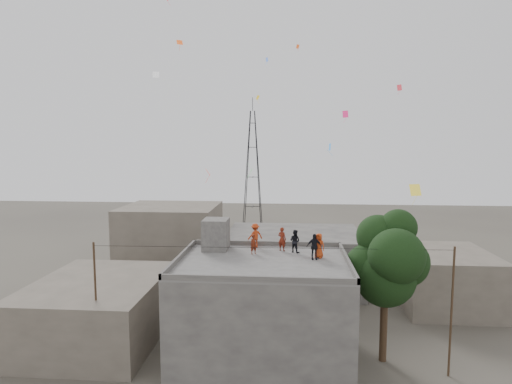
% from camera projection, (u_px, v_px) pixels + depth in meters
% --- Properties ---
extents(ground, '(140.00, 140.00, 0.00)m').
position_uv_depth(ground, '(262.00, 360.00, 25.72)').
color(ground, '#403B35').
rests_on(ground, ground).
extents(main_building, '(10.00, 8.00, 6.10)m').
position_uv_depth(main_building, '(262.00, 311.00, 25.39)').
color(main_building, '#474442').
rests_on(main_building, ground).
extents(parapet, '(10.00, 8.00, 0.30)m').
position_uv_depth(parapet, '(263.00, 258.00, 25.04)').
color(parapet, '#474442').
rests_on(parapet, main_building).
extents(stair_head_box, '(1.60, 1.80, 2.00)m').
position_uv_depth(stair_head_box, '(216.00, 234.00, 27.77)').
color(stair_head_box, '#474442').
rests_on(stair_head_box, main_building).
extents(neighbor_west, '(8.00, 10.00, 4.00)m').
position_uv_depth(neighbor_west, '(99.00, 310.00, 28.33)').
color(neighbor_west, '#5A5247').
rests_on(neighbor_west, ground).
extents(neighbor_north, '(12.00, 9.00, 5.00)m').
position_uv_depth(neighbor_north, '(294.00, 259.00, 39.17)').
color(neighbor_north, '#474442').
rests_on(neighbor_north, ground).
extents(neighbor_northwest, '(9.00, 8.00, 7.00)m').
position_uv_depth(neighbor_northwest, '(171.00, 241.00, 41.97)').
color(neighbor_northwest, '#5A5247').
rests_on(neighbor_northwest, ground).
extents(neighbor_east, '(7.00, 8.00, 4.40)m').
position_uv_depth(neighbor_east, '(444.00, 279.00, 34.32)').
color(neighbor_east, '#5A5247').
rests_on(neighbor_east, ground).
extents(tree, '(4.90, 4.60, 9.10)m').
position_uv_depth(tree, '(388.00, 261.00, 25.08)').
color(tree, black).
rests_on(tree, ground).
extents(utility_line, '(20.12, 0.62, 7.40)m').
position_uv_depth(utility_line, '(270.00, 307.00, 24.03)').
color(utility_line, black).
rests_on(utility_line, ground).
extents(transmission_tower, '(2.97, 2.97, 20.01)m').
position_uv_depth(transmission_tower, '(253.00, 171.00, 64.69)').
color(transmission_tower, black).
rests_on(transmission_tower, ground).
extents(person_red_adult, '(0.67, 0.59, 1.54)m').
position_uv_depth(person_red_adult, '(282.00, 239.00, 27.42)').
color(person_red_adult, maroon).
rests_on(person_red_adult, main_building).
extents(person_orange_child, '(0.86, 0.74, 1.49)m').
position_uv_depth(person_orange_child, '(319.00, 246.00, 25.72)').
color(person_orange_child, '#CC4217').
rests_on(person_orange_child, main_building).
extents(person_dark_child, '(0.89, 0.83, 1.45)m').
position_uv_depth(person_dark_child, '(295.00, 241.00, 27.02)').
color(person_dark_child, black).
rests_on(person_dark_child, main_building).
extents(person_dark_adult, '(0.96, 0.52, 1.54)m').
position_uv_depth(person_dark_adult, '(314.00, 247.00, 25.33)').
color(person_dark_adult, black).
rests_on(person_dark_adult, main_building).
extents(person_orange_adult, '(1.19, 1.02, 1.59)m').
position_uv_depth(person_orange_adult, '(255.00, 235.00, 28.40)').
color(person_orange_adult, '#B53714').
rests_on(person_orange_adult, main_building).
extents(person_red_child, '(0.53, 0.46, 1.23)m').
position_uv_depth(person_red_child, '(254.00, 244.00, 26.61)').
color(person_red_child, maroon).
rests_on(person_red_child, main_building).
extents(kites, '(19.11, 19.55, 12.87)m').
position_uv_depth(kites, '(284.00, 109.00, 30.58)').
color(kites, red).
rests_on(kites, ground).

